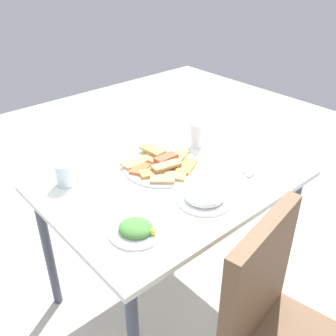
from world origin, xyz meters
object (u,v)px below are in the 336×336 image
dining_chair (282,331)px  salad_plate_rice (205,196)px  dining_table (172,194)px  paper_napkin (255,168)px  spoon (259,169)px  salad_plate_greens (136,229)px  drinking_glass (65,174)px  fork (252,166)px  pide_platter (162,165)px  soda_can (197,135)px

dining_chair → salad_plate_rice: dining_chair is taller
dining_table → paper_napkin: paper_napkin is taller
dining_chair → spoon: (-0.48, -0.49, 0.20)m
dining_chair → salad_plate_greens: 0.59m
drinking_glass → dining_chair: bearing=103.2°
dining_chair → fork: 0.74m
salad_plate_rice → drinking_glass: bearing=-53.0°
drinking_glass → paper_napkin: drinking_glass is taller
dining_table → salad_plate_greens: size_ratio=5.53×
salad_plate_rice → dining_table: bearing=-93.9°
pide_platter → paper_napkin: bearing=137.6°
soda_can → dining_chair: bearing=62.5°
dining_table → dining_chair: 0.72m
dining_chair → soda_can: dining_chair is taller
dining_chair → dining_table: bearing=-101.7°
dining_table → spoon: (-0.34, 0.21, 0.09)m
salad_plate_greens → fork: (-0.68, -0.01, -0.01)m
fork → spoon: (0.00, 0.04, 0.00)m
soda_can → pide_platter: bearing=10.2°
dining_table → fork: 0.39m
pide_platter → fork: 0.42m
drinking_glass → paper_napkin: (-0.71, 0.46, -0.05)m
soda_can → paper_napkin: bearing=97.3°
dining_chair → spoon: size_ratio=5.20×
pide_platter → salad_plate_rice: (0.04, 0.31, 0.01)m
dining_chair → drinking_glass: size_ratio=9.23×
salad_plate_greens → paper_napkin: 0.68m
pide_platter → spoon: 0.44m
paper_napkin → salad_plate_greens: bearing=-0.5°
dining_table → spoon: size_ratio=6.25×
pide_platter → paper_napkin: pide_platter is taller
spoon → dining_table: bearing=-34.9°
dining_table → pide_platter: (-0.02, -0.10, 0.10)m
dining_table → soda_can: bearing=-153.5°
dining_table → soda_can: (-0.30, -0.15, 0.14)m
dining_table → spoon: spoon is taller
pide_platter → salad_plate_rice: bearing=83.3°
paper_napkin → soda_can: bearing=-82.7°
dining_table → paper_napkin: (-0.34, 0.19, 0.08)m
pide_platter → drinking_glass: (0.39, -0.17, 0.04)m
salad_plate_greens → soda_can: 0.72m
pide_platter → dining_chair: bearing=78.2°
salad_plate_greens → dining_table: bearing=-151.4°
soda_can → drinking_glass: bearing=-10.1°
paper_napkin → fork: size_ratio=0.72×
paper_napkin → spoon: bearing=90.0°
drinking_glass → fork: bearing=148.3°
pide_platter → fork: size_ratio=2.23×
spoon → dining_chair: bearing=42.2°
pide_platter → spoon: pide_platter is taller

